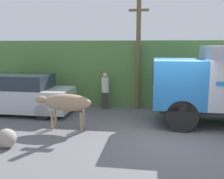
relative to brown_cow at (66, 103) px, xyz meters
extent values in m
plane|color=slate|center=(3.69, -0.24, -0.96)|extent=(60.00, 60.00, 0.00)
cube|color=#568442|center=(3.69, 6.69, 0.64)|extent=(32.00, 5.93, 3.19)
cube|color=#236BB2|center=(3.95, 1.32, 0.64)|extent=(1.82, 2.25, 1.72)
cube|color=#232D38|center=(3.02, 1.32, 0.95)|extent=(0.04, 1.91, 0.60)
cylinder|color=black|center=(4.04, 0.44, -0.40)|extent=(1.12, 0.50, 1.12)
ellipsoid|color=#9E7F60|center=(0.05, 0.00, 0.02)|extent=(1.72, 0.61, 0.61)
ellipsoid|color=#9E7F60|center=(-0.93, 0.00, 0.09)|extent=(0.45, 0.26, 0.26)
cone|color=#B7AD93|center=(-0.93, -0.10, 0.22)|extent=(0.06, 0.06, 0.11)
cone|color=#B7AD93|center=(-0.93, 0.10, 0.22)|extent=(0.06, 0.06, 0.11)
cylinder|color=#9E7F60|center=(-0.49, -0.17, -0.62)|extent=(0.09, 0.09, 0.67)
cylinder|color=#9E7F60|center=(-0.49, 0.17, -0.62)|extent=(0.09, 0.09, 0.67)
cylinder|color=#9E7F60|center=(0.58, -0.17, -0.62)|extent=(0.09, 0.09, 0.67)
cylinder|color=#9E7F60|center=(0.58, 0.17, -0.62)|extent=(0.09, 0.09, 0.67)
cube|color=silver|center=(-2.79, 1.78, -0.30)|extent=(4.73, 1.85, 0.95)
cube|color=#232D38|center=(-2.67, 1.78, 0.47)|extent=(2.60, 1.70, 0.60)
cylinder|color=black|center=(-1.33, 1.01, -0.63)|extent=(0.66, 0.30, 0.66)
cube|color=#38332D|center=(0.83, 3.19, -0.56)|extent=(0.33, 0.25, 0.79)
cylinder|color=silver|center=(0.83, 3.19, 0.18)|extent=(0.42, 0.42, 0.69)
sphere|color=#DBB28E|center=(0.83, 3.19, 0.64)|extent=(0.23, 0.23, 0.23)
cylinder|color=brown|center=(2.34, 3.42, 1.61)|extent=(0.21, 0.21, 5.13)
cube|color=brown|center=(2.34, 3.42, 3.56)|extent=(0.90, 0.17, 0.10)
sphere|color=gray|center=(-1.20, -1.94, -0.67)|extent=(0.57, 0.57, 0.57)
camera|label=1|loc=(2.98, -8.71, 2.04)|focal=42.00mm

